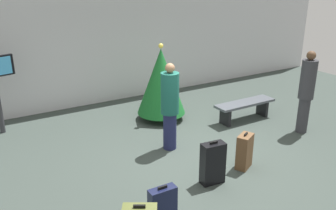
{
  "coord_description": "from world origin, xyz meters",
  "views": [
    {
      "loc": [
        -3.75,
        -5.25,
        3.47
      ],
      "look_at": [
        -0.15,
        0.78,
        0.9
      ],
      "focal_mm": 38.24,
      "sensor_mm": 36.0,
      "label": 1
    }
  ],
  "objects": [
    {
      "name": "suitcase_1",
      "position": [
        -0.27,
        -0.94,
        0.38
      ],
      "size": [
        0.44,
        0.26,
        0.8
      ],
      "color": "black",
      "rests_on": "ground_plane"
    },
    {
      "name": "traveller_0",
      "position": [
        2.86,
        -0.26,
        1.02
      ],
      "size": [
        0.46,
        0.46,
        1.91
      ],
      "color": "#333338",
      "rests_on": "ground_plane"
    },
    {
      "name": "traveller_1",
      "position": [
        -0.22,
        0.59,
        0.97
      ],
      "size": [
        0.52,
        0.52,
        1.84
      ],
      "color": "#1E234C",
      "rests_on": "ground_plane"
    },
    {
      "name": "suitcase_0",
      "position": [
        -1.54,
        -1.39,
        0.28
      ],
      "size": [
        0.42,
        0.17,
        0.59
      ],
      "color": "#141938",
      "rests_on": "ground_plane"
    },
    {
      "name": "ground_plane",
      "position": [
        0.0,
        0.0,
        0.0
      ],
      "size": [
        16.0,
        16.0,
        0.0
      ],
      "primitive_type": "plane",
      "color": "#38423D"
    },
    {
      "name": "holiday_tree",
      "position": [
        0.43,
        2.1,
        1.0
      ],
      "size": [
        1.2,
        1.2,
        1.93
      ],
      "color": "#4C3319",
      "rests_on": "ground_plane"
    },
    {
      "name": "suitcase_3",
      "position": [
        0.57,
        -0.82,
        0.34
      ],
      "size": [
        0.42,
        0.35,
        0.71
      ],
      "color": "brown",
      "rests_on": "ground_plane"
    },
    {
      "name": "waiting_bench",
      "position": [
        2.2,
        0.97,
        0.37
      ],
      "size": [
        1.64,
        0.44,
        0.48
      ],
      "color": "#4C5159",
      "rests_on": "ground_plane"
    },
    {
      "name": "back_wall",
      "position": [
        0.0,
        4.17,
        1.75
      ],
      "size": [
        16.0,
        0.2,
        3.5
      ],
      "primitive_type": "cube",
      "color": "silver",
      "rests_on": "ground_plane"
    }
  ]
}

